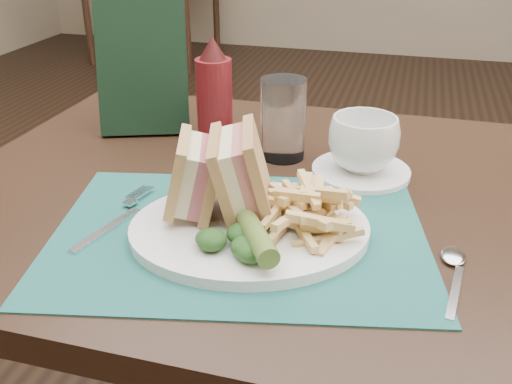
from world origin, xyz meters
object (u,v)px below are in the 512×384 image
at_px(placemat, 239,234).
at_px(drinking_glass, 283,119).
at_px(plate, 250,229).
at_px(sandwich_half_b, 225,173).
at_px(table_bg_left, 154,9).
at_px(saucer, 361,171).
at_px(coffee_cup, 363,143).
at_px(ketchup_bottle, 214,94).
at_px(check_presenter, 142,61).
at_px(sandwich_half_a, 178,175).
at_px(table_main, 252,371).

relative_size(placemat, drinking_glass, 3.60).
xyz_separation_m(plate, sandwich_half_b, (-0.04, 0.02, 0.06)).
relative_size(table_bg_left, saucer, 6.00).
bearing_deg(table_bg_left, saucer, -60.20).
relative_size(plate, coffee_cup, 2.84).
bearing_deg(ketchup_bottle, check_presenter, 162.11).
height_order(sandwich_half_a, saucer, sandwich_half_a).
bearing_deg(saucer, check_presenter, 166.67).
bearing_deg(check_presenter, saucer, -33.63).
height_order(table_bg_left, check_presenter, check_presenter).
relative_size(saucer, check_presenter, 0.58).
height_order(plate, saucer, plate).
height_order(saucer, ketchup_bottle, ketchup_bottle).
height_order(sandwich_half_b, drinking_glass, sandwich_half_b).
bearing_deg(sandwich_half_a, table_bg_left, 97.50).
height_order(sandwich_half_a, check_presenter, check_presenter).
xyz_separation_m(saucer, ketchup_bottle, (-0.25, 0.05, 0.09)).
bearing_deg(sandwich_half_b, saucer, 36.10).
bearing_deg(ketchup_bottle, table_main, -51.63).
height_order(table_bg_left, plate, plate).
relative_size(sandwich_half_b, ketchup_bottle, 0.62).
xyz_separation_m(sandwich_half_b, ketchup_bottle, (-0.10, 0.24, 0.02)).
xyz_separation_m(placemat, check_presenter, (-0.27, 0.31, 0.12)).
bearing_deg(coffee_cup, ketchup_bottle, 169.47).
xyz_separation_m(plate, drinking_glass, (-0.02, 0.25, 0.06)).
bearing_deg(drinking_glass, table_main, -100.53).
xyz_separation_m(drinking_glass, ketchup_bottle, (-0.12, 0.01, 0.03)).
height_order(placemat, coffee_cup, coffee_cup).
xyz_separation_m(table_bg_left, saucer, (1.89, -3.31, 0.38)).
distance_m(plate, sandwich_half_b, 0.08).
bearing_deg(drinking_glass, saucer, -14.69).
xyz_separation_m(table_bg_left, drinking_glass, (1.76, -3.27, 0.44)).
height_order(table_bg_left, placemat, placemat).
bearing_deg(saucer, table_main, -153.06).
distance_m(table_main, plate, 0.41).
xyz_separation_m(coffee_cup, drinking_glass, (-0.13, 0.03, 0.01)).
height_order(table_main, drinking_glass, drinking_glass).
distance_m(table_main, coffee_cup, 0.46).
xyz_separation_m(table_bg_left, plate, (1.78, -3.52, 0.38)).
bearing_deg(drinking_glass, placemat, -89.15).
distance_m(sandwich_half_b, saucer, 0.26).
bearing_deg(coffee_cup, sandwich_half_a, -135.41).
relative_size(table_main, check_presenter, 3.51).
relative_size(table_bg_left, plate, 3.00).
height_order(table_bg_left, saucer, saucer).
bearing_deg(sandwich_half_a, ketchup_bottle, 80.83).
height_order(placemat, sandwich_half_a, sandwich_half_a).
relative_size(sandwich_half_b, check_presenter, 0.45).
bearing_deg(sandwich_half_a, sandwich_half_b, -7.77).
relative_size(drinking_glass, ketchup_bottle, 0.70).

